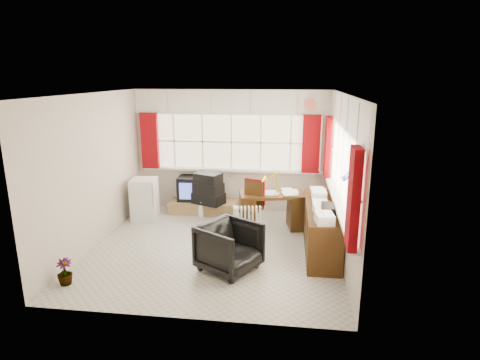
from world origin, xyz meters
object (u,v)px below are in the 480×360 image
Objects in this scene: tv_bench at (204,207)px; task_chair at (252,205)px; desk at (272,209)px; credenza at (321,226)px; office_chair at (229,247)px; radiator at (249,228)px; crt_tv at (192,188)px; mini_fridge at (145,199)px; desk_lamp at (277,178)px.

task_chair is at bearing -40.18° from tv_bench.
credenza reaches higher than desk.
desk is at bearing 33.88° from task_chair.
office_chair is at bearing -69.53° from tv_bench.
radiator is at bearing -91.38° from task_chair.
office_chair reaches higher than tv_bench.
crt_tv is (-2.54, 1.61, 0.10)m from credenza.
tv_bench is (-2.28, 1.52, -0.27)m from credenza.
office_chair reaches higher than radiator.
radiator is at bearing -47.86° from crt_tv.
desk is 1.82m from office_chair.
office_chair is at bearing -44.18° from mini_fridge.
office_chair is at bearing -65.14° from crt_tv.
crt_tv is (-1.35, 1.49, 0.24)m from radiator.
tv_bench is 1.72× the size of mini_fridge.
desk_lamp is 0.21× the size of credenza.
tv_bench is at bearing -18.66° from crt_tv.
desk is 1.18m from credenza.
office_chair is (-0.53, -1.74, -0.02)m from desk.
crt_tv is at bearing 154.33° from desk_lamp.
mini_fridge is (-2.52, 0.19, 0.03)m from desk.
office_chair is 2.79m from crt_tv.
desk_lamp is at bearing 55.15° from radiator.
tv_bench is at bearing 146.29° from credenza.
mini_fridge is at bearing 77.12° from office_chair.
office_chair is at bearing -146.14° from credenza.
credenza is 3.60× the size of crt_tv.
office_chair is 0.56× the size of tv_bench.
crt_tv is at bearing 147.66° from credenza.
radiator is 1.21m from credenza.
office_chair is 0.39× the size of credenza.
radiator is (-0.01, -0.47, -0.26)m from task_chair.
radiator is 1.14× the size of crt_tv.
radiator is 0.45× the size of tv_bench.
mini_fridge reaches higher than tv_bench.
task_chair is 1.53× the size of radiator.
desk is 1.88m from crt_tv.
radiator is (-0.44, -0.63, -0.72)m from desk_lamp.
desk_lamp is (0.08, -0.07, 0.60)m from desk.
mini_fridge is (-1.07, -0.51, 0.28)m from tv_bench.
desk is at bearing 63.22° from radiator.
crt_tv is 1.01m from mini_fridge.
mini_fridge reaches higher than radiator.
mini_fridge is (-1.98, 1.93, 0.05)m from office_chair.
credenza reaches higher than radiator.
mini_fridge is (-2.16, 0.89, 0.15)m from radiator.
desk_lamp reaches higher than crt_tv.
mini_fridge is (-3.35, 1.01, 0.01)m from credenza.
task_chair reaches higher than crt_tv.
credenza is at bearing -16.77° from mini_fridge.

